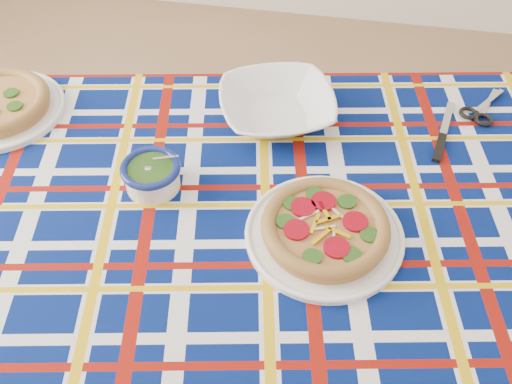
% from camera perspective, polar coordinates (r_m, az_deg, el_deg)
% --- Properties ---
extents(floor, '(4.00, 4.00, 0.00)m').
position_cam_1_polar(floor, '(1.88, -8.79, -14.08)').
color(floor, '#8A6747').
rests_on(floor, ground).
extents(dining_table, '(1.75, 1.28, 0.74)m').
position_cam_1_polar(dining_table, '(1.21, -2.84, -5.53)').
color(dining_table, brown).
rests_on(dining_table, floor).
extents(tablecloth, '(1.78, 1.31, 0.11)m').
position_cam_1_polar(tablecloth, '(1.19, -2.88, -4.83)').
color(tablecloth, '#041556').
rests_on(tablecloth, dining_table).
extents(main_focaccia_plate, '(0.37, 0.37, 0.06)m').
position_cam_1_polar(main_focaccia_plate, '(1.11, 6.94, -3.53)').
color(main_focaccia_plate, '#AE753D').
rests_on(main_focaccia_plate, tablecloth).
extents(pesto_bowl, '(0.14, 0.14, 0.07)m').
position_cam_1_polar(pesto_bowl, '(1.21, -10.42, 1.83)').
color(pesto_bowl, '#1A390F').
rests_on(pesto_bowl, tablecloth).
extents(serving_bowl, '(0.34, 0.34, 0.07)m').
position_cam_1_polar(serving_bowl, '(1.36, 2.10, 8.52)').
color(serving_bowl, white).
rests_on(serving_bowl, tablecloth).
extents(table_knife, '(0.07, 0.24, 0.01)m').
position_cam_1_polar(table_knife, '(1.44, 18.53, 6.85)').
color(table_knife, silver).
rests_on(table_knife, tablecloth).
extents(kitchen_scissors, '(0.17, 0.20, 0.02)m').
position_cam_1_polar(kitchen_scissors, '(1.52, 22.27, 8.39)').
color(kitchen_scissors, silver).
rests_on(kitchen_scissors, tablecloth).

